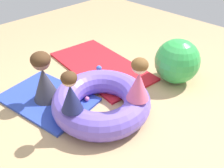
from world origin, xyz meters
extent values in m
plane|color=tan|center=(0.00, 0.00, 0.00)|extent=(8.00, 8.00, 0.00)
cube|color=red|center=(-0.81, 0.70, 0.02)|extent=(2.00, 1.21, 0.04)
cube|color=#2D47B7|center=(-0.66, -0.48, 0.02)|extent=(1.42, 1.09, 0.04)
torus|color=#7056D1|center=(0.07, -0.11, 0.18)|extent=(1.31, 1.31, 0.35)
cone|color=navy|center=(0.10, -0.58, 0.52)|extent=(0.28, 0.28, 0.34)
sphere|color=#DBAD89|center=(0.10, -0.58, 0.77)|extent=(0.17, 0.17, 0.17)
ellipsoid|color=#472D19|center=(0.10, -0.58, 0.78)|extent=(0.18, 0.18, 0.14)
cone|color=#E5608E|center=(0.50, 0.11, 0.54)|extent=(0.39, 0.39, 0.37)
sphere|color=beige|center=(0.50, 0.11, 0.81)|extent=(0.18, 0.18, 0.18)
ellipsoid|color=brown|center=(0.50, 0.11, 0.82)|extent=(0.20, 0.20, 0.16)
cone|color=#383842|center=(-0.66, -0.48, 0.29)|extent=(0.41, 0.41, 0.49)
sphere|color=#936647|center=(-0.66, -0.48, 0.64)|extent=(0.25, 0.25, 0.25)
ellipsoid|color=#472D19|center=(-0.66, -0.48, 0.67)|extent=(0.27, 0.27, 0.21)
sphere|color=orange|center=(-0.71, 0.36, 0.07)|extent=(0.07, 0.07, 0.07)
sphere|color=pink|center=(-0.21, -0.12, 0.07)|extent=(0.07, 0.07, 0.07)
sphere|color=yellow|center=(-0.39, 0.46, 0.09)|extent=(0.10, 0.10, 0.10)
sphere|color=green|center=(-0.49, -0.24, 0.08)|extent=(0.08, 0.08, 0.08)
sphere|color=red|center=(-0.65, -0.24, 0.07)|extent=(0.07, 0.07, 0.07)
sphere|color=blue|center=(-0.69, 0.55, 0.09)|extent=(0.10, 0.10, 0.10)
sphere|color=teal|center=(-0.15, 0.48, 0.09)|extent=(0.10, 0.10, 0.10)
sphere|color=green|center=(0.34, 1.26, 0.35)|extent=(0.70, 0.70, 0.70)
camera|label=1|loc=(1.99, -1.82, 2.23)|focal=39.74mm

